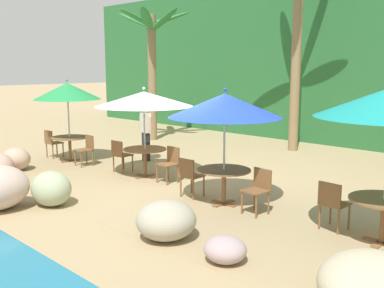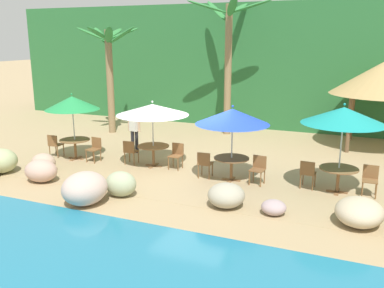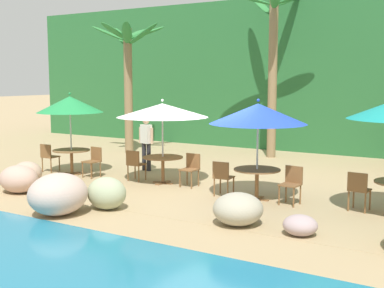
# 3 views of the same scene
# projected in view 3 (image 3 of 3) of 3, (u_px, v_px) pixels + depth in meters

# --- Properties ---
(ground_plane) EXTENTS (120.00, 120.00, 0.00)m
(ground_plane) POSITION_uv_depth(u_px,v_px,m) (212.00, 192.00, 12.82)
(ground_plane) COLOR tan
(terrace_deck) EXTENTS (18.00, 5.20, 0.01)m
(terrace_deck) POSITION_uv_depth(u_px,v_px,m) (212.00, 192.00, 12.82)
(terrace_deck) COLOR tan
(terrace_deck) RESTS_ON ground
(foliage_backdrop) EXTENTS (28.00, 2.40, 6.00)m
(foliage_backdrop) POSITION_uv_depth(u_px,v_px,m) (322.00, 75.00, 20.06)
(foliage_backdrop) COLOR #286633
(foliage_backdrop) RESTS_ON ground
(rock_seawall) EXTENTS (16.51, 2.85, 0.95)m
(rock_seawall) POSITION_uv_depth(u_px,v_px,m) (109.00, 194.00, 10.88)
(rock_seawall) COLOR tan
(rock_seawall) RESTS_ON ground
(umbrella_green) EXTENTS (1.95, 1.95, 2.45)m
(umbrella_green) POSITION_uv_depth(u_px,v_px,m) (70.00, 104.00, 14.91)
(umbrella_green) COLOR silver
(umbrella_green) RESTS_ON ground
(dining_table_green) EXTENTS (1.10, 1.10, 0.74)m
(dining_table_green) POSITION_uv_depth(u_px,v_px,m) (71.00, 154.00, 15.11)
(dining_table_green) COLOR brown
(dining_table_green) RESTS_ON ground
(chair_green_seaward) EXTENTS (0.45, 0.46, 0.87)m
(chair_green_seaward) POSITION_uv_depth(u_px,v_px,m) (94.00, 160.00, 14.70)
(chair_green_seaward) COLOR brown
(chair_green_seaward) RESTS_ON ground
(chair_green_inland) EXTENTS (0.43, 0.44, 0.87)m
(chair_green_inland) POSITION_uv_depth(u_px,v_px,m) (48.00, 156.00, 15.45)
(chair_green_inland) COLOR brown
(chair_green_inland) RESTS_ON ground
(umbrella_white) EXTENTS (2.48, 2.48, 2.31)m
(umbrella_white) POSITION_uv_depth(u_px,v_px,m) (162.00, 110.00, 13.60)
(umbrella_white) COLOR silver
(umbrella_white) RESTS_ON ground
(dining_table_white) EXTENTS (1.10, 1.10, 0.74)m
(dining_table_white) POSITION_uv_depth(u_px,v_px,m) (163.00, 161.00, 13.78)
(dining_table_white) COLOR brown
(dining_table_white) RESTS_ON ground
(chair_white_seaward) EXTENTS (0.42, 0.43, 0.87)m
(chair_white_seaward) POSITION_uv_depth(u_px,v_px,m) (191.00, 167.00, 13.43)
(chair_white_seaward) COLOR brown
(chair_white_seaward) RESTS_ON ground
(chair_white_inland) EXTENTS (0.45, 0.46, 0.87)m
(chair_white_inland) POSITION_uv_depth(u_px,v_px,m) (135.00, 163.00, 14.10)
(chair_white_inland) COLOR brown
(chair_white_inland) RESTS_ON ground
(umbrella_blue) EXTENTS (2.28, 2.28, 2.39)m
(umbrella_blue) POSITION_uv_depth(u_px,v_px,m) (258.00, 114.00, 11.75)
(umbrella_blue) COLOR silver
(umbrella_blue) RESTS_ON ground
(dining_table_blue) EXTENTS (1.10, 1.10, 0.74)m
(dining_table_blue) POSITION_uv_depth(u_px,v_px,m) (257.00, 174.00, 11.93)
(dining_table_blue) COLOR brown
(dining_table_blue) RESTS_ON ground
(chair_blue_seaward) EXTENTS (0.45, 0.46, 0.87)m
(chair_blue_seaward) POSITION_uv_depth(u_px,v_px,m) (292.00, 182.00, 11.52)
(chair_blue_seaward) COLOR brown
(chair_blue_seaward) RESTS_ON ground
(chair_blue_inland) EXTENTS (0.44, 0.45, 0.87)m
(chair_blue_inland) POSITION_uv_depth(u_px,v_px,m) (223.00, 176.00, 12.26)
(chair_blue_inland) COLOR brown
(chair_blue_inland) RESTS_ON ground
(chair_teal_inland) EXTENTS (0.44, 0.45, 0.87)m
(chair_teal_inland) POSITION_uv_depth(u_px,v_px,m) (359.00, 188.00, 10.87)
(chair_teal_inland) COLOR brown
(chair_teal_inland) RESTS_ON ground
(palm_tree_nearest) EXTENTS (2.79, 2.89, 4.88)m
(palm_tree_nearest) POSITION_uv_depth(u_px,v_px,m) (128.00, 64.00, 19.13)
(palm_tree_nearest) COLOR olive
(palm_tree_nearest) RESTS_ON ground
(palm_tree_second) EXTENTS (3.64, 3.61, 6.07)m
(palm_tree_second) POSITION_uv_depth(u_px,v_px,m) (273.00, 45.00, 17.99)
(palm_tree_second) COLOR olive
(palm_tree_second) RESTS_ON ground
(waiter_in_white) EXTENTS (0.52, 0.27, 1.70)m
(waiter_in_white) POSITION_uv_depth(u_px,v_px,m) (146.00, 139.00, 15.65)
(waiter_in_white) COLOR #232328
(waiter_in_white) RESTS_ON ground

